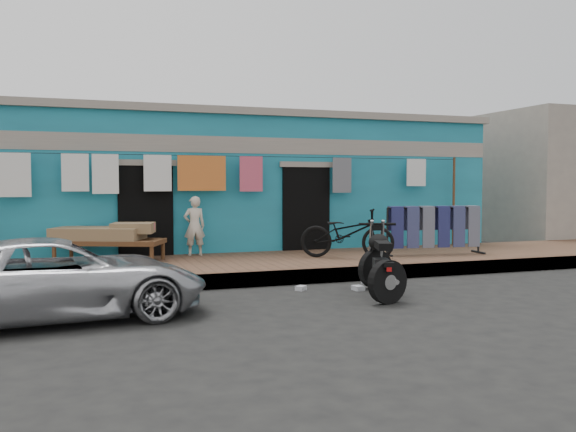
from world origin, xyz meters
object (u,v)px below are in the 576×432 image
at_px(car, 57,277).
at_px(seated_person, 194,226).
at_px(motorcycle, 381,260).
at_px(jeans_rack, 434,229).
at_px(bicycle, 347,228).
at_px(charpoy, 110,243).

height_order(car, seated_person, seated_person).
distance_m(motorcycle, jeans_rack, 3.72).
xyz_separation_m(bicycle, jeans_rack, (1.99, -0.02, -0.08)).
relative_size(bicycle, motorcycle, 1.04).
bearing_deg(bicycle, seated_person, 95.75).
bearing_deg(seated_person, bicycle, 151.53).
bearing_deg(charpoy, bicycle, -12.84).
height_order(seated_person, charpoy, seated_person).
bearing_deg(jeans_rack, motorcycle, -135.12).
relative_size(car, jeans_rack, 1.73).
height_order(bicycle, charpoy, bicycle).
relative_size(seated_person, charpoy, 0.53).
height_order(seated_person, motorcycle, seated_person).
xyz_separation_m(car, charpoy, (0.85, 3.80, 0.06)).
relative_size(charpoy, jeans_rack, 1.04).
relative_size(bicycle, charpoy, 0.81).
relative_size(motorcycle, charpoy, 0.78).
xyz_separation_m(seated_person, motorcycle, (2.13, -4.05, -0.31)).
relative_size(motorcycle, jeans_rack, 0.81).
distance_m(car, motorcycle, 4.67).
xyz_separation_m(car, jeans_rack, (7.30, 2.76, 0.23)).
distance_m(bicycle, motorcycle, 2.73).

